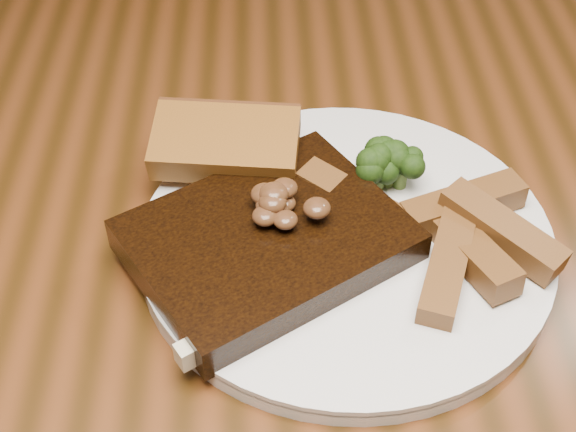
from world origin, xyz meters
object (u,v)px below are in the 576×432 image
at_px(potato_wedges, 430,235).
at_px(chair_far, 146,63).
at_px(dining_table, 300,313).
at_px(steak, 267,241).
at_px(plate, 346,242).
at_px(garlic_bread, 227,163).

bearing_deg(potato_wedges, chair_far, 114.12).
relative_size(dining_table, chair_far, 1.83).
xyz_separation_m(chair_far, steak, (0.19, -0.68, 0.30)).
xyz_separation_m(dining_table, plate, (0.03, -0.01, 0.10)).
distance_m(plate, potato_wedges, 0.06).
bearing_deg(garlic_bread, potato_wedges, -23.09).
bearing_deg(dining_table, potato_wedges, -16.58).
relative_size(dining_table, potato_wedges, 13.16).
bearing_deg(garlic_bread, dining_table, -38.66).
xyz_separation_m(plate, steak, (-0.06, -0.02, 0.02)).
bearing_deg(dining_table, steak, -129.64).
bearing_deg(potato_wedges, garlic_bread, 150.45).
relative_size(chair_far, plate, 2.91).
bearing_deg(dining_table, garlic_bread, 134.87).
height_order(chair_far, steak, chair_far).
distance_m(steak, potato_wedges, 0.12).
relative_size(plate, garlic_bread, 2.72).
distance_m(plate, garlic_bread, 0.11).
height_order(chair_far, plate, chair_far).
xyz_separation_m(plate, potato_wedges, (0.06, -0.01, 0.02)).
bearing_deg(potato_wedges, plate, 167.60).
xyz_separation_m(dining_table, garlic_bread, (-0.06, 0.06, 0.12)).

